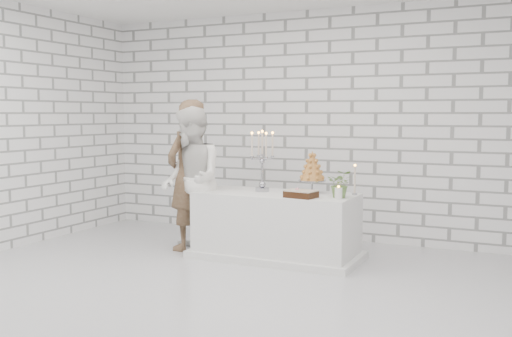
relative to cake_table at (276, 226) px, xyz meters
The scene contains 11 objects.
ground 1.27m from the cake_table, 95.96° to the right, with size 6.00×5.00×0.01m, color silver.
wall_back 1.72m from the cake_table, 95.55° to the left, with size 6.00×0.01×3.00m, color white.
cake_table is the anchor object (origin of this frame).
groom 1.27m from the cake_table, behind, with size 0.66×0.44×1.82m, color brown.
bride 1.12m from the cake_table, 166.67° to the right, with size 0.84×0.66×1.74m, color white.
candelabra 0.76m from the cake_table, 163.60° to the left, with size 0.29×0.29×0.71m, color #9C9CA6, non-canonical shape.
croquembouche 0.74m from the cake_table, 23.08° to the left, with size 0.31×0.31×0.48m, color #AD6B2E, non-canonical shape.
chocolate_cake 0.61m from the cake_table, 30.46° to the right, with size 0.32×0.23×0.08m, color black.
pillar_candle 0.91m from the cake_table, 11.16° to the right, with size 0.08×0.08×0.12m, color white.
extra_taper 1.03m from the cake_table, 14.70° to the left, with size 0.06×0.06×0.32m, color beige.
flowers 0.94m from the cake_table, ahead, with size 0.27×0.23×0.30m, color #476D35.
Camera 1 is at (2.79, -4.95, 1.64)m, focal length 41.77 mm.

